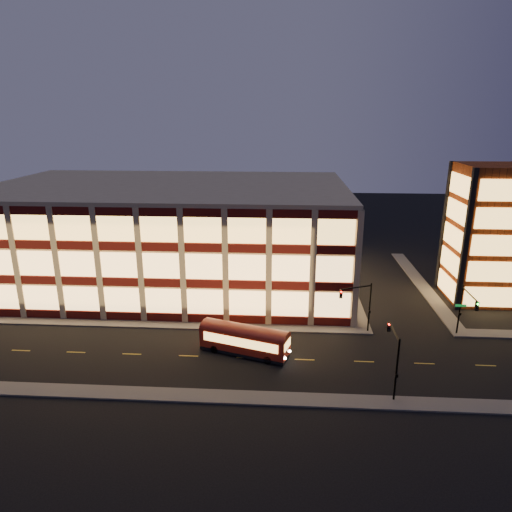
{
  "coord_description": "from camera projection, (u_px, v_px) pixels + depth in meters",
  "views": [
    {
      "loc": [
        13.65,
        -47.56,
        23.9
      ],
      "look_at": [
        10.13,
        8.0,
        6.66
      ],
      "focal_mm": 32.0,
      "sensor_mm": 36.0,
      "label": 1
    }
  ],
  "objects": [
    {
      "name": "office_building",
      "position": [
        172.0,
        233.0,
        67.39
      ],
      "size": [
        50.45,
        30.45,
        14.5
      ],
      "color": "tan",
      "rests_on": "ground"
    },
    {
      "name": "sidewalk_office_east",
      "position": [
        346.0,
        282.0,
        68.03
      ],
      "size": [
        2.0,
        30.0,
        0.15
      ],
      "primitive_type": "cube",
      "color": "#514F4C",
      "rests_on": "ground"
    },
    {
      "name": "sidewalk_tower_west",
      "position": [
        421.0,
        284.0,
        67.36
      ],
      "size": [
        2.0,
        30.0,
        0.15
      ],
      "primitive_type": "cube",
      "color": "#514F4C",
      "rests_on": "ground"
    },
    {
      "name": "sidewalk_near",
      "position": [
        128.0,
        393.0,
        40.82
      ],
      "size": [
        100.0,
        2.0,
        0.15
      ],
      "primitive_type": "cube",
      "color": "#514F4C",
      "rests_on": "ground"
    },
    {
      "name": "stair_tower",
      "position": [
        485.0,
        234.0,
        59.55
      ],
      "size": [
        8.6,
        8.6,
        18.0
      ],
      "color": "#8C3814",
      "rests_on": "ground"
    },
    {
      "name": "sidewalk_office_south",
      "position": [
        143.0,
        324.0,
        54.34
      ],
      "size": [
        54.0,
        2.0,
        0.15
      ],
      "primitive_type": "cube",
      "color": "#514F4C",
      "rests_on": "ground"
    },
    {
      "name": "trolley_bus",
      "position": [
        244.0,
        338.0,
        47.26
      ],
      "size": [
        9.59,
        5.12,
        3.16
      ],
      "rotation": [
        0.0,
        0.0,
        -0.32
      ],
      "color": "maroon",
      "rests_on": "ground"
    },
    {
      "name": "traffic_signal_far",
      "position": [
        359.0,
        300.0,
        50.9
      ],
      "size": [
        3.79,
        1.87,
        6.0
      ],
      "color": "black",
      "rests_on": "ground"
    },
    {
      "name": "ground",
      "position": [
        165.0,
        329.0,
        53.23
      ],
      "size": [
        200.0,
        200.0,
        0.0
      ],
      "primitive_type": "plane",
      "color": "black",
      "rests_on": "ground"
    },
    {
      "name": "traffic_signal_near",
      "position": [
        394.0,
        350.0,
        40.07
      ],
      "size": [
        0.32,
        4.45,
        6.0
      ],
      "color": "black",
      "rests_on": "ground"
    },
    {
      "name": "traffic_signal_right",
      "position": [
        466.0,
        306.0,
        49.4
      ],
      "size": [
        1.2,
        4.37,
        6.0
      ],
      "color": "black",
      "rests_on": "ground"
    }
  ]
}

